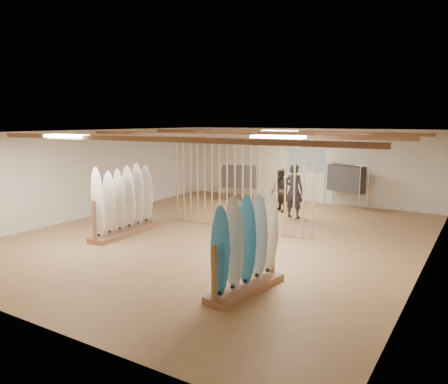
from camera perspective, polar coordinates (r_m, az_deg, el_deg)
The scene contains 16 objects.
floor at distance 11.95m, azimuth 0.00°, elevation -5.68°, with size 12.00×12.00×0.00m, color #A67C50.
ceiling at distance 11.55m, azimuth 0.00°, elevation 7.86°, with size 12.00×12.00×0.00m, color gray.
wall_back at distance 17.04m, azimuth 10.62°, elevation 3.45°, with size 12.00×12.00×0.00m, color silver.
wall_front at distance 7.35m, azimuth -25.34°, elevation -4.92°, with size 12.00×12.00×0.00m, color silver.
wall_left at distance 14.88m, azimuth -16.66°, elevation 2.39°, with size 12.00×12.00×0.00m, color silver.
wall_right at distance 10.04m, azimuth 25.12°, elevation -1.29°, with size 12.00×12.00×0.00m, color silver.
ceiling_slats at distance 11.55m, azimuth 0.00°, elevation 7.46°, with size 9.50×6.12×0.10m, color #946343.
light_panels at distance 11.55m, azimuth 0.00°, elevation 7.56°, with size 1.20×0.35×0.06m, color white.
bamboo_partition at distance 12.35m, azimuth 1.94°, elevation 1.43°, with size 4.45×0.05×2.78m.
poster at distance 17.00m, azimuth 10.62°, elevation 4.11°, with size 1.40×0.03×0.90m, color #3370B4.
rack_left at distance 12.20m, azimuth -12.88°, elevation -2.51°, with size 0.65×2.36×1.88m.
rack_right at distance 7.99m, azimuth 2.88°, elevation -8.83°, with size 0.74×1.92×1.78m.
clothing_rack_a at distance 16.74m, azimuth 2.02°, elevation 1.99°, with size 1.33×0.70×1.48m.
clothing_rack_b at distance 15.97m, azimuth 15.65°, elevation 1.67°, with size 1.45×0.93×1.64m.
shopper_a at distance 14.12m, azimuth 9.13°, elevation 0.63°, with size 0.72×0.49×1.98m, color #29272F.
shopper_b at distance 14.98m, azimuth 7.37°, elevation 0.64°, with size 0.83×0.64×1.71m, color #322C27.
Camera 1 is at (6.04, -9.84, 3.09)m, focal length 35.00 mm.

